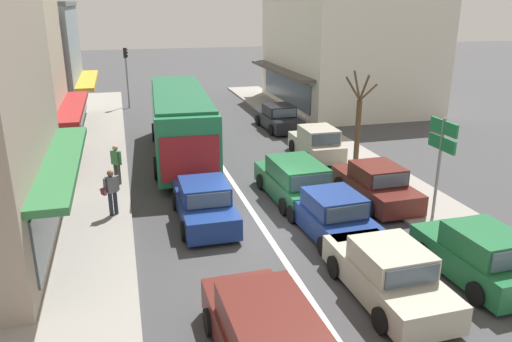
{
  "coord_description": "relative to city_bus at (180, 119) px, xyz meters",
  "views": [
    {
      "loc": [
        -4.2,
        -14.63,
        7.16
      ],
      "look_at": [
        0.41,
        2.34,
        1.2
      ],
      "focal_mm": 35.0,
      "sensor_mm": 36.0,
      "label": 1
    }
  ],
  "objects": [
    {
      "name": "street_tree_right",
      "position": [
        7.49,
        -3.6,
        0.12
      ],
      "size": [
        1.56,
        1.48,
        4.31
      ],
      "color": "brown",
      "rests_on": "ground"
    },
    {
      "name": "pedestrian_browsing_midblock",
      "position": [
        -3.04,
        -3.49,
        -0.81
      ],
      "size": [
        0.42,
        0.43,
        1.63
      ],
      "color": "#4C4742",
      "rests_on": "sidewalk_left"
    },
    {
      "name": "parked_sedan_kerb_rear",
      "position": [
        6.24,
        4.16,
        -1.22
      ],
      "size": [
        2.01,
        4.26,
        1.47
      ],
      "color": "black",
      "rests_on": "ground"
    },
    {
      "name": "sedan_behind_bus_near",
      "position": [
        3.49,
        -13.6,
        -1.22
      ],
      "size": [
        1.96,
        4.23,
        1.47
      ],
      "color": "#B7B29E",
      "rests_on": "ground"
    },
    {
      "name": "sidewalk_left",
      "position": [
        -5.22,
        -2.77,
        -1.81
      ],
      "size": [
        5.2,
        44.0,
        0.14
      ],
      "primitive_type": "cube",
      "color": "gray",
      "rests_on": "ground"
    },
    {
      "name": "traffic_light_downstreet",
      "position": [
        -2.12,
        12.99,
        0.97
      ],
      "size": [
        0.33,
        0.24,
        4.2
      ],
      "color": "gray",
      "rests_on": "ground"
    },
    {
      "name": "ground_plane",
      "position": [
        1.58,
        -8.77,
        -1.88
      ],
      "size": [
        140.0,
        140.0,
        0.0
      ],
      "primitive_type": "plane",
      "color": "#3F3F42"
    },
    {
      "name": "kerb_right",
      "position": [
        7.78,
        -2.77,
        -1.82
      ],
      "size": [
        2.8,
        44.0,
        0.12
      ],
      "primitive_type": "cube",
      "color": "gray",
      "rests_on": "ground"
    },
    {
      "name": "directional_road_sign",
      "position": [
        7.46,
        -9.7,
        0.82
      ],
      "size": [
        0.1,
        1.4,
        3.6
      ],
      "color": "gray",
      "rests_on": "ground"
    },
    {
      "name": "pedestrian_with_handbag_near",
      "position": [
        -3.23,
        -6.68,
        -0.81
      ],
      "size": [
        0.62,
        0.47,
        1.63
      ],
      "color": "#232838",
      "rests_on": "sidewalk_left"
    },
    {
      "name": "sedan_behind_bus_mid",
      "position": [
        -0.2,
        -7.77,
        -1.22
      ],
      "size": [
        1.92,
        4.21,
        1.47
      ],
      "color": "navy",
      "rests_on": "ground"
    },
    {
      "name": "parked_hatchback_kerb_front",
      "position": [
        6.25,
        -13.43,
        -1.17
      ],
      "size": [
        1.92,
        3.75,
        1.54
      ],
      "color": "#1E6638",
      "rests_on": "ground"
    },
    {
      "name": "city_bus",
      "position": [
        0.0,
        0.0,
        0.0
      ],
      "size": [
        3.18,
        10.98,
        3.23
      ],
      "color": "#237A4C",
      "rests_on": "ground"
    },
    {
      "name": "parked_hatchback_kerb_third",
      "position": [
        6.28,
        -1.79,
        -1.17
      ],
      "size": [
        1.86,
        3.72,
        1.54
      ],
      "color": "#B7B29E",
      "rests_on": "ground"
    },
    {
      "name": "parked_sedan_kerb_second",
      "position": [
        6.31,
        -7.64,
        -1.22
      ],
      "size": [
        1.96,
        4.23,
        1.47
      ],
      "color": "#561E19",
      "rests_on": "ground"
    },
    {
      "name": "sedan_queue_far_back",
      "position": [
        3.58,
        -9.89,
        -1.22
      ],
      "size": [
        2.05,
        4.28,
        1.47
      ],
      "color": "navy",
      "rests_on": "ground"
    },
    {
      "name": "shopfront_far_end",
      "position": [
        -8.6,
        8.59,
        1.72
      ],
      "size": [
        8.3,
        8.41,
        7.21
      ],
      "color": "#84939E",
      "rests_on": "ground"
    },
    {
      "name": "building_right_far",
      "position": [
        13.06,
        9.9,
        1.96
      ],
      "size": [
        10.01,
        12.22,
        7.69
      ],
      "color": "silver",
      "rests_on": "ground"
    },
    {
      "name": "wagon_adjacent_lane_trail",
      "position": [
        3.43,
        -6.68,
        -1.14
      ],
      "size": [
        2.05,
        4.56,
        1.58
      ],
      "color": "#1E6638",
      "rests_on": "ground"
    },
    {
      "name": "wagon_adjacent_lane_lead",
      "position": [
        -0.22,
        -15.32,
        -1.14
      ],
      "size": [
        2.03,
        4.54,
        1.58
      ],
      "color": "#561E19",
      "rests_on": "ground"
    },
    {
      "name": "lane_centre_line",
      "position": [
        1.58,
        -4.77,
        -1.88
      ],
      "size": [
        0.2,
        28.0,
        0.01
      ],
      "primitive_type": "cube",
      "color": "silver",
      "rests_on": "ground"
    }
  ]
}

